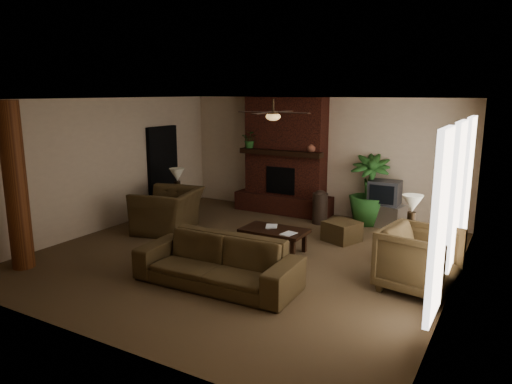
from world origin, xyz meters
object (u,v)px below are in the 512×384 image
Objects in this scene: coffee_table at (274,232)px; side_table_left at (178,207)px; log_column at (16,186)px; tv_stand at (385,215)px; armchair_right at (420,257)px; side_table_right at (408,246)px; armchair_left at (168,203)px; lamp_left at (177,177)px; floor_plant at (368,205)px; floor_vase at (320,205)px; sofa at (217,254)px; lamp_right at (412,206)px; ottoman at (342,231)px.

side_table_left is at bearing 162.42° from coffee_table.
log_column reaches higher than tv_stand.
side_table_right is (-0.41, 1.22, -0.26)m from armchair_right.
armchair_left is 1.03m from lamp_left.
side_table_right is (4.87, 0.64, -0.32)m from armchair_left.
floor_plant is 2.84× the size of side_table_left.
floor_vase is at bearing 146.81° from side_table_right.
sofa is (3.29, 1.02, -0.90)m from log_column.
tv_stand is 1.55× the size of side_table_left.
floor_vase is 3.30m from side_table_left.
side_table_right is (5.60, 3.55, -1.12)m from log_column.
lamp_left is (-4.36, -1.79, 0.75)m from tv_stand.
armchair_left is 2.10× the size of lamp_right.
armchair_right is at bearing -53.66° from tv_stand.
lamp_right reaches higher than side_table_left.
coffee_table is at bearing 88.29° from armchair_right.
side_table_left is 5.33m from side_table_right.
coffee_table is 2.18× the size of side_table_right.
floor_plant is 2.40× the size of lamp_left.
log_column is 1.79× the size of floor_plant.
sofa is at bearing -132.43° from side_table_right.
lamp_left reaches higher than floor_plant.
sofa is at bearing -90.72° from floor_vase.
floor_vase is at bearing 56.46° from log_column.
lamp_right is at bearing 27.00° from armchair_right.
floor_plant is (0.96, 2.72, 0.06)m from coffee_table.
floor_plant is at bearing 23.67° from side_table_left.
lamp_right reaches higher than side_table_right.
armchair_left is 2.48× the size of side_table_right.
tv_stand is at bearing 21.33° from floor_vase.
lamp_left is (-3.90, -0.29, 0.80)m from ottoman.
lamp_left reaches higher than coffee_table.
lamp_left is 5.35m from side_table_right.
lamp_left is 5.33m from lamp_right.
armchair_left is 1.61× the size of tv_stand.
lamp_right is (5.63, 3.50, -0.40)m from log_column.
floor_plant is 2.40m from side_table_right.
floor_vase is 1.18× the size of lamp_left.
lamp_right is (0.03, -0.05, 0.73)m from side_table_right.
floor_plant is at bearing 75.81° from sofa.
ottoman is (3.48, 1.14, -0.40)m from armchair_left.
lamp_right is (5.33, -0.26, 0.00)m from lamp_left.
armchair_left is at bearing -161.83° from ottoman.
lamp_right reaches higher than coffee_table.
armchair_right is at bearing -71.40° from side_table_right.
tv_stand is (4.66, 5.55, -1.15)m from log_column.
sofa is at bearing -42.64° from lamp_left.
ottoman is at bearing 71.31° from sofa.
lamp_right reaches higher than armchair_left.
floor_plant is at bearing 52.35° from log_column.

